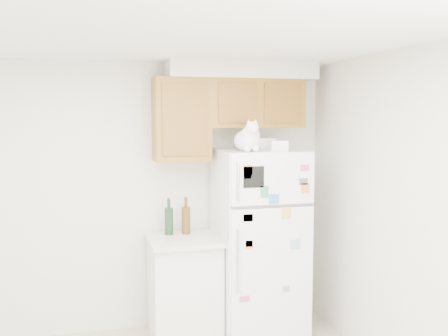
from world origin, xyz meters
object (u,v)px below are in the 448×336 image
object	(u,v)px
base_counter	(184,287)
storage_box_front	(280,146)
bottle_green	(169,216)
refrigerator	(259,242)
bottle_amber	(186,215)
storage_box_back	(266,143)
cat	(249,139)

from	to	relation	value
base_counter	storage_box_front	xyz separation A→B (m)	(0.83, -0.21, 1.28)
base_counter	bottle_green	size ratio (longest dim) A/B	2.72
refrigerator	base_counter	world-z (taller)	refrigerator
refrigerator	bottle_amber	distance (m)	0.72
storage_box_back	bottle_amber	size ratio (longest dim) A/B	0.53
bottle_green	bottle_amber	xyz separation A→B (m)	(0.16, -0.01, 0.00)
storage_box_back	bottle_amber	bearing A→B (deg)	-168.11
bottle_green	refrigerator	bearing A→B (deg)	-15.18
cat	storage_box_back	size ratio (longest dim) A/B	2.26
cat	bottle_green	size ratio (longest dim) A/B	1.20
base_counter	bottle_amber	xyz separation A→B (m)	(0.05, 0.14, 0.63)
storage_box_back	refrigerator	bearing A→B (deg)	-110.74
storage_box_front	bottle_amber	distance (m)	1.08
refrigerator	storage_box_front	distance (m)	0.92
storage_box_back	bottle_green	size ratio (longest dim) A/B	0.53
cat	bottle_amber	distance (m)	0.94
bottle_green	cat	bearing A→B (deg)	-29.25
base_counter	cat	bearing A→B (deg)	-22.23
refrigerator	storage_box_back	size ratio (longest dim) A/B	9.44
refrigerator	cat	xyz separation A→B (m)	(-0.15, -0.15, 0.96)
storage_box_back	bottle_amber	world-z (taller)	storage_box_back
refrigerator	storage_box_back	world-z (taller)	storage_box_back
base_counter	cat	distance (m)	1.46
bottle_amber	storage_box_front	bearing A→B (deg)	-24.03
base_counter	bottle_amber	bearing A→B (deg)	71.08
base_counter	bottle_green	bearing A→B (deg)	127.82
storage_box_back	bottle_amber	xyz separation A→B (m)	(-0.76, 0.05, -0.66)
bottle_green	base_counter	bearing A→B (deg)	-52.18
base_counter	bottle_amber	distance (m)	0.64
cat	storage_box_front	distance (m)	0.30
cat	bottle_amber	xyz separation A→B (m)	(-0.49, 0.36, -0.72)
refrigerator	base_counter	xyz separation A→B (m)	(-0.69, 0.07, -0.39)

